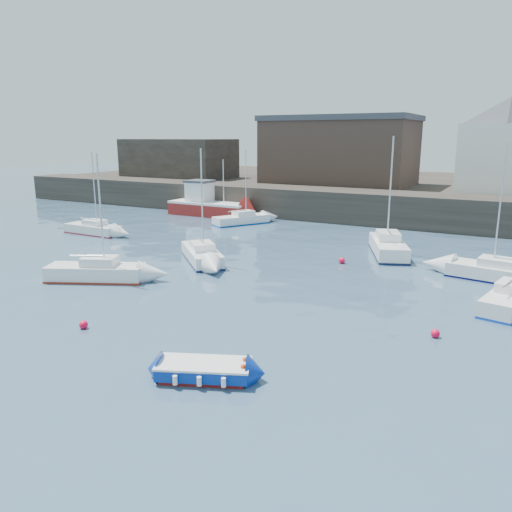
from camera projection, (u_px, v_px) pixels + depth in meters
The scene contains 18 objects.
water at pixel (103, 361), 18.59m from camera, with size 220.00×220.00×0.00m, color #2D4760.
quay_wall at pixel (370, 207), 48.13m from camera, with size 90.00×5.00×3.00m, color #28231E.
land_strip at pixel (409, 191), 63.53m from camera, with size 90.00×32.00×2.80m, color #28231E.
bldg_east_d at pixel (506, 145), 47.21m from camera, with size 11.14×11.14×8.95m.
warehouse at pixel (340, 150), 56.55m from camera, with size 16.40×10.40×7.60m.
bldg_west at pixel (179, 158), 66.22m from camera, with size 14.00×8.00×5.00m.
blue_dinghy at pixel (204, 370), 17.15m from camera, with size 3.51×2.53×0.61m.
fishing_boat at pixel (208, 204), 52.83m from camera, with size 8.84×3.34×5.85m.
sailboat_a at pixel (96, 272), 28.90m from camera, with size 5.82×3.97×7.26m.
sailboat_b at pixel (202, 254), 33.36m from camera, with size 5.42×5.35×7.42m.
sailboat_c at pixel (508, 299), 24.13m from camera, with size 2.49×4.98×6.28m.
sailboat_d at pixel (503, 273), 28.74m from camera, with size 6.38×2.88×7.84m.
sailboat_e at pixel (93, 229), 42.66m from camera, with size 5.41×1.83×6.92m.
sailboat_f at pixel (388, 246), 35.28m from camera, with size 4.23×6.59×8.18m.
sailboat_h at pixel (241, 219), 47.50m from camera, with size 4.27×5.57×7.00m.
buoy_near at pixel (84, 328), 21.75m from camera, with size 0.38×0.38×0.38m, color #FF0A35.
buoy_mid at pixel (435, 337), 20.79m from camera, with size 0.37×0.37×0.37m, color #FF0A35.
buoy_far at pixel (342, 263), 32.89m from camera, with size 0.41×0.41×0.41m, color #FF0A35.
Camera 1 is at (13.23, -12.33, 8.17)m, focal length 35.00 mm.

